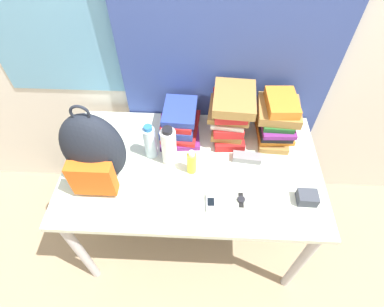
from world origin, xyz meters
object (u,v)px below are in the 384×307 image
book_stack_right (276,119)px  sports_bottle (169,146)px  cell_phone (211,203)px  camera_pouch (307,198)px  sunglasses_case (247,158)px  backpack (94,152)px  water_bottle (150,142)px  book_stack_center (230,114)px  sunscreen_bottle (191,162)px  wristwatch (241,200)px  book_stack_left (179,123)px

book_stack_right → sports_bottle: bearing=-159.7°
cell_phone → camera_pouch: bearing=4.6°
sports_bottle → sunglasses_case: sports_bottle is taller
backpack → water_bottle: bearing=35.1°
cell_phone → sunglasses_case: bearing=55.6°
water_bottle → cell_phone: water_bottle is taller
backpack → water_bottle: (0.23, 0.16, -0.10)m
book_stack_center → sunscreen_bottle: book_stack_center is taller
sunscreen_bottle → wristwatch: bearing=-33.5°
backpack → camera_pouch: backpack is taller
book_stack_left → sunscreen_bottle: (0.08, -0.27, -0.01)m
backpack → sunscreen_bottle: backpack is taller
backpack → cell_phone: (0.55, -0.13, -0.19)m
sports_bottle → book_stack_center: bearing=33.6°
backpack → cell_phone: size_ratio=4.79×
backpack → book_stack_center: backpack is taller
sunglasses_case → sports_bottle: bearing=-176.9°
sports_bottle → wristwatch: size_ratio=2.95×
sports_bottle → sunglasses_case: (0.41, 0.02, -0.10)m
water_bottle → sunscreen_bottle: (0.22, -0.10, -0.03)m
water_bottle → camera_pouch: (0.78, -0.25, -0.07)m
book_stack_left → sports_bottle: size_ratio=1.26×
book_stack_center → sunscreen_bottle: (-0.19, -0.27, -0.09)m
water_bottle → book_stack_center: bearing=22.4°
backpack → camera_pouch: 1.02m
book_stack_right → sunscreen_bottle: 0.53m
book_stack_left → cell_phone: 0.50m
book_stack_right → sports_bottle: book_stack_right is taller
backpack → sunscreen_bottle: 0.47m
water_bottle → cell_phone: bearing=-42.2°
book_stack_right → sports_bottle: size_ratio=1.17×
book_stack_right → sports_bottle: 0.60m
sports_bottle → sunglasses_case: size_ratio=1.55×
book_stack_right → book_stack_left: bearing=-179.8°
cell_phone → camera_pouch: (0.46, 0.04, 0.02)m
water_bottle → sports_bottle: sports_bottle is taller
sunglasses_case → wristwatch: sunglasses_case is taller
book_stack_center → book_stack_right: (0.26, 0.00, -0.02)m
sunscreen_bottle → cell_phone: bearing=-61.4°
cell_phone → sunglasses_case: size_ratio=0.64×
book_stack_left → book_stack_right: size_ratio=1.07×
book_stack_left → sunscreen_bottle: book_stack_left is taller
backpack → sunscreen_bottle: bearing=7.8°
sunscreen_bottle → sunglasses_case: bearing=16.3°
sunglasses_case → wristwatch: 0.26m
wristwatch → book_stack_right: bearing=65.5°
water_bottle → book_stack_left: bearing=50.9°
book_stack_right → sunglasses_case: book_stack_right is taller
book_stack_left → book_stack_right: 0.53m
backpack → sunglasses_case: (0.74, 0.15, -0.18)m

